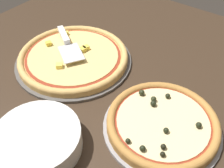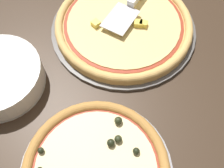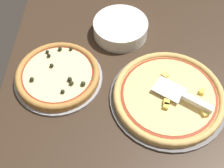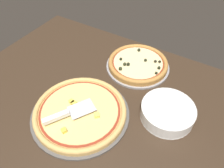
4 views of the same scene
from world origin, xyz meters
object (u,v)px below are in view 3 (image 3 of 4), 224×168
object	(u,v)px
pizza_front	(169,95)
serving_spatula	(190,99)
plate_stack	(120,28)
pizza_back	(58,75)

from	to	relation	value
pizza_front	serving_spatula	bearing A→B (deg)	-116.07
plate_stack	pizza_front	bearing A→B (deg)	-150.78
pizza_front	serving_spatula	distance (cm)	7.83
pizza_front	pizza_back	world-z (taller)	pizza_back
pizza_front	pizza_back	xyz separation A→B (cm)	(7.48, 41.16, 0.27)
pizza_front	serving_spatula	size ratio (longest dim) A/B	1.90
pizza_back	serving_spatula	distance (cm)	48.93
serving_spatula	plate_stack	size ratio (longest dim) A/B	0.93
pizza_back	plate_stack	world-z (taller)	plate_stack
pizza_front	pizza_back	distance (cm)	41.83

